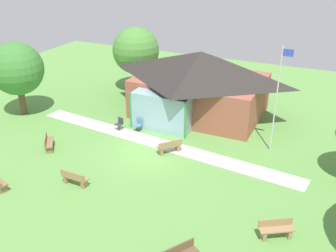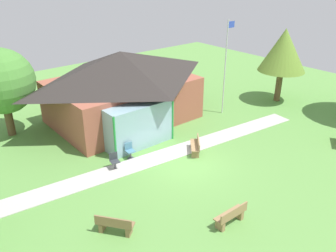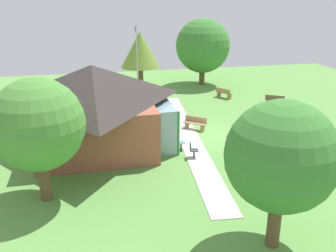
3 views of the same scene
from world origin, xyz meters
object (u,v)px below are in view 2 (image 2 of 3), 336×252
(flagpole, at_px, (226,64))
(patio_chair_west, at_px, (114,161))
(patio_chair_porch_left, at_px, (130,151))
(tree_east_hedge, at_px, (284,50))
(pavilion, at_px, (122,86))
(bench_front_center, at_px, (231,216))
(bench_mid_left, at_px, (115,225))
(bench_rear_near_path, at_px, (196,146))
(tree_behind_pavilion_left, at_px, (1,82))

(flagpole, height_order, patio_chair_west, flagpole)
(patio_chair_porch_left, relative_size, tree_east_hedge, 0.16)
(patio_chair_porch_left, height_order, tree_east_hedge, tree_east_hedge)
(patio_chair_west, bearing_deg, pavilion, -117.05)
(bench_front_center, bearing_deg, patio_chair_west, 102.59)
(bench_front_center, distance_m, patio_chair_porch_left, 6.99)
(tree_east_hedge, bearing_deg, bench_mid_left, -165.17)
(bench_rear_near_path, bearing_deg, tree_east_hedge, -39.06)
(bench_mid_left, distance_m, tree_behind_pavilion_left, 11.83)
(tree_east_hedge, bearing_deg, flagpole, 168.56)
(bench_rear_near_path, bearing_deg, pavilion, 45.99)
(bench_rear_near_path, height_order, tree_east_hedge, tree_east_hedge)
(flagpole, relative_size, patio_chair_west, 7.38)
(bench_mid_left, bearing_deg, flagpole, 77.30)
(patio_chair_west, bearing_deg, bench_rear_near_path, 172.28)
(bench_front_center, height_order, bench_rear_near_path, same)
(patio_chair_porch_left, bearing_deg, flagpole, -165.68)
(pavilion, relative_size, bench_mid_left, 6.66)
(patio_chair_porch_left, bearing_deg, bench_front_center, 98.21)
(flagpole, distance_m, patio_chair_porch_left, 9.10)
(tree_behind_pavilion_left, relative_size, tree_east_hedge, 0.98)
(flagpole, xyz_separation_m, bench_rear_near_path, (-5.38, -2.93, -3.07))
(bench_front_center, distance_m, tree_east_hedge, 15.49)
(bench_mid_left, distance_m, patio_chair_porch_left, 5.82)
(bench_rear_near_path, xyz_separation_m, tree_east_hedge, (10.37, 1.92, 3.43))
(bench_front_center, distance_m, tree_behind_pavilion_left, 14.85)
(flagpole, xyz_separation_m, tree_behind_pavilion_left, (-12.48, 5.88, -0.10))
(pavilion, xyz_separation_m, bench_front_center, (-2.38, -11.41, -1.98))
(bench_rear_near_path, relative_size, patio_chair_west, 1.66)
(bench_mid_left, relative_size, patio_chair_west, 1.70)
(pavilion, relative_size, bench_rear_near_path, 6.82)
(bench_front_center, bearing_deg, pavilion, 79.24)
(pavilion, distance_m, bench_rear_near_path, 6.59)
(bench_front_center, bearing_deg, tree_behind_pavilion_left, 107.48)
(bench_front_center, bearing_deg, flagpole, 45.01)
(flagpole, xyz_separation_m, bench_mid_left, (-12.22, -5.57, -3.07))
(bench_front_center, bearing_deg, tree_east_hedge, 28.88)
(flagpole, xyz_separation_m, patio_chair_porch_left, (-8.50, -1.09, -3.06))
(bench_mid_left, xyz_separation_m, tree_behind_pavilion_left, (-0.27, 11.44, 2.97))
(bench_front_center, height_order, patio_chair_porch_left, patio_chair_porch_left)
(flagpole, relative_size, tree_east_hedge, 1.18)
(patio_chair_west, distance_m, tree_behind_pavilion_left, 8.41)
(flagpole, relative_size, bench_mid_left, 4.34)
(pavilion, bearing_deg, bench_rear_near_path, -84.48)
(patio_chair_west, height_order, tree_east_hedge, tree_east_hedge)
(patio_chair_west, relative_size, patio_chair_porch_left, 1.00)
(patio_chair_west, xyz_separation_m, tree_east_hedge, (14.70, 0.48, 3.42))
(bench_rear_near_path, xyz_separation_m, tree_behind_pavilion_left, (-7.11, 8.80, 2.97))
(flagpole, distance_m, tree_behind_pavilion_left, 13.80)
(flagpole, bearing_deg, bench_front_center, -136.00)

